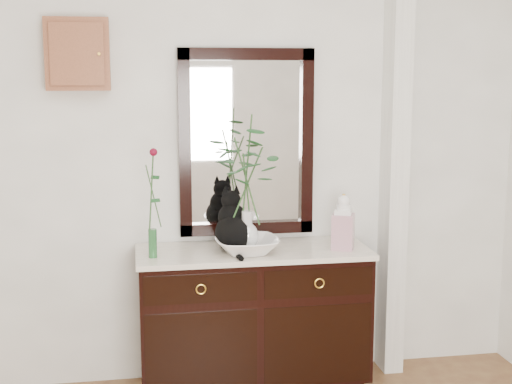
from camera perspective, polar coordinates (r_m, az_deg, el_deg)
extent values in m
cube|color=white|center=(4.23, -2.14, 2.74)|extent=(3.60, 0.04, 2.70)
cube|color=white|center=(4.39, 11.06, 2.83)|extent=(0.12, 0.20, 2.70)
cube|color=black|center=(4.20, -0.23, -9.78)|extent=(1.30, 0.50, 0.82)
cube|color=silver|center=(4.09, -0.24, -4.82)|extent=(1.33, 0.52, 0.03)
cube|color=black|center=(4.22, -0.77, 3.96)|extent=(0.80, 0.06, 1.10)
cube|color=white|center=(4.23, -0.80, 3.98)|extent=(0.66, 0.01, 0.96)
cube|color=brown|center=(4.13, -14.09, 10.65)|extent=(0.35, 0.10, 0.40)
imported|color=white|center=(4.00, -0.72, -4.30)|extent=(0.36, 0.36, 0.09)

